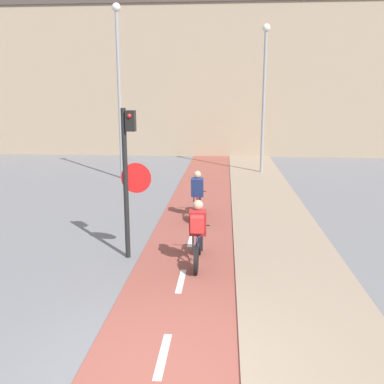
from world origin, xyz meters
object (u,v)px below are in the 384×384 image
at_px(traffic_light_pole, 129,168).
at_px(street_lamp_sidewalk, 264,84).
at_px(street_lamp_far, 119,76).
at_px(cyclist_near, 198,234).
at_px(cyclist_far, 197,197).

bearing_deg(traffic_light_pole, street_lamp_sidewalk, 71.28).
xyz_separation_m(traffic_light_pole, street_lamp_far, (-2.48, 9.45, 2.38)).
height_order(cyclist_near, cyclist_far, cyclist_near).
xyz_separation_m(street_lamp_far, cyclist_far, (3.77, -6.14, -3.78)).
distance_m(street_lamp_far, cyclist_near, 11.21).
relative_size(cyclist_near, cyclist_far, 1.01).
relative_size(street_lamp_far, cyclist_near, 4.18).
bearing_deg(street_lamp_sidewalk, street_lamp_far, -163.83).
relative_size(traffic_light_pole, cyclist_near, 1.91).
distance_m(street_lamp_sidewalk, cyclist_far, 9.06).
bearing_deg(cyclist_far, traffic_light_pole, -111.20).
bearing_deg(cyclist_near, traffic_light_pole, 168.14).
relative_size(traffic_light_pole, street_lamp_far, 0.46).
relative_size(traffic_light_pole, cyclist_far, 1.92).
bearing_deg(cyclist_near, street_lamp_far, 112.34).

